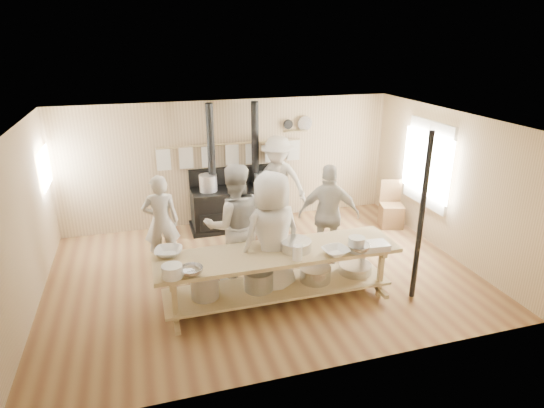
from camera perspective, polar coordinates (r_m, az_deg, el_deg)
name	(u,v)px	position (r m, az deg, el deg)	size (l,w,h in m)	color
ground	(262,273)	(7.85, -1.22, -8.67)	(7.00, 7.00, 0.00)	brown
room_shell	(262,183)	(7.20, -1.31, 2.67)	(7.00, 7.00, 7.00)	tan
window_right	(428,164)	(9.23, 18.99, 4.78)	(0.09, 1.50, 1.65)	beige
left_opening	(45,168)	(9.06, -26.57, 4.08)	(0.00, 0.90, 0.90)	white
stove	(235,203)	(9.51, -4.65, 0.10)	(1.90, 0.75, 2.60)	black
towel_rail	(231,152)	(9.47, -5.16, 6.57)	(3.00, 0.04, 0.47)	tan
back_wall_shelf	(298,126)	(9.79, 3.26, 9.75)	(0.63, 0.14, 0.32)	tan
prep_table	(277,271)	(6.84, 0.69, -8.42)	(3.60, 0.90, 0.85)	tan
support_post	(421,219)	(6.99, 18.21, -1.79)	(0.08, 0.08, 2.60)	black
cook_far_left	(161,222)	(7.96, -13.74, -2.21)	(0.61, 0.40, 1.67)	#AAA297
cook_left	(235,225)	(7.22, -4.72, -2.63)	(0.97, 0.76, 2.00)	#AAA297
cook_center	(272,237)	(6.75, -0.01, -4.19)	(0.99, 0.64, 2.02)	#AAA297
cook_right	(329,215)	(7.93, 7.14, -1.36)	(1.05, 0.44, 1.79)	#AAA297
cook_by_window	(278,182)	(9.42, 0.71, 2.80)	(1.24, 0.71, 1.92)	#AAA297
chair	(391,213)	(9.92, 14.70, -1.11)	(0.56, 0.56, 0.97)	brown
bowl_white_a	(168,252)	(6.73, -12.87, -5.89)	(0.40, 0.40, 0.10)	white
bowl_steel_a	(191,271)	(6.15, -10.11, -8.28)	(0.32, 0.32, 0.10)	silver
bowl_white_b	(336,251)	(6.65, 7.99, -5.91)	(0.37, 0.37, 0.09)	white
bowl_steel_b	(359,248)	(6.79, 10.85, -5.42)	(0.33, 0.33, 0.10)	silver
roasting_pan	(374,246)	(6.90, 12.64, -5.17)	(0.42, 0.28, 0.09)	#B2B2B7
mixing_bowl_large	(296,245)	(6.71, 2.98, -5.19)	(0.47, 0.47, 0.15)	silver
bucket_galv	(356,244)	(6.75, 10.55, -5.01)	(0.24, 0.24, 0.22)	gray
deep_bowl_enamel	(172,271)	(6.12, -12.42, -8.24)	(0.27, 0.27, 0.17)	white
pitcher	(297,253)	(6.41, 3.21, -6.11)	(0.14, 0.14, 0.22)	white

